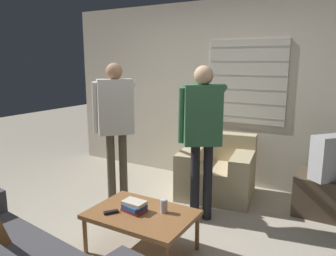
{
  "coord_description": "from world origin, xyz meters",
  "views": [
    {
      "loc": [
        1.61,
        -2.37,
        1.72
      ],
      "look_at": [
        -0.15,
        0.69,
        1.0
      ],
      "focal_mm": 35.0,
      "sensor_mm": 36.0,
      "label": 1
    }
  ],
  "objects_px": {
    "armchair_beige": "(217,171)",
    "person_right_standing": "(202,125)",
    "person_left_standing": "(115,116)",
    "soda_can": "(164,206)",
    "spare_remote": "(111,212)",
    "book_stack": "(134,206)",
    "coffee_table": "(141,216)"
  },
  "relations": [
    {
      "from": "book_stack",
      "to": "coffee_table",
      "type": "bearing_deg",
      "value": 5.74
    },
    {
      "from": "book_stack",
      "to": "armchair_beige",
      "type": "bearing_deg",
      "value": 83.88
    },
    {
      "from": "coffee_table",
      "to": "person_right_standing",
      "type": "relative_size",
      "value": 0.55
    },
    {
      "from": "person_left_standing",
      "to": "person_right_standing",
      "type": "height_order",
      "value": "person_left_standing"
    },
    {
      "from": "person_left_standing",
      "to": "spare_remote",
      "type": "distance_m",
      "value": 1.32
    },
    {
      "from": "armchair_beige",
      "to": "person_right_standing",
      "type": "distance_m",
      "value": 1.05
    },
    {
      "from": "coffee_table",
      "to": "spare_remote",
      "type": "bearing_deg",
      "value": -146.52
    },
    {
      "from": "book_stack",
      "to": "soda_can",
      "type": "relative_size",
      "value": 1.8
    },
    {
      "from": "person_left_standing",
      "to": "spare_remote",
      "type": "relative_size",
      "value": 13.27
    },
    {
      "from": "coffee_table",
      "to": "person_left_standing",
      "type": "distance_m",
      "value": 1.39
    },
    {
      "from": "book_stack",
      "to": "person_left_standing",
      "type": "bearing_deg",
      "value": 136.42
    },
    {
      "from": "coffee_table",
      "to": "spare_remote",
      "type": "height_order",
      "value": "spare_remote"
    },
    {
      "from": "person_left_standing",
      "to": "spare_remote",
      "type": "bearing_deg",
      "value": -101.23
    },
    {
      "from": "soda_can",
      "to": "person_left_standing",
      "type": "bearing_deg",
      "value": 147.88
    },
    {
      "from": "spare_remote",
      "to": "person_left_standing",
      "type": "bearing_deg",
      "value": 162.0
    },
    {
      "from": "person_right_standing",
      "to": "book_stack",
      "type": "relative_size",
      "value": 7.41
    },
    {
      "from": "person_left_standing",
      "to": "soda_can",
      "type": "xyz_separation_m",
      "value": [
        1.06,
        -0.67,
        -0.63
      ]
    },
    {
      "from": "armchair_beige",
      "to": "person_right_standing",
      "type": "height_order",
      "value": "person_right_standing"
    },
    {
      "from": "person_right_standing",
      "to": "book_stack",
      "type": "distance_m",
      "value": 1.11
    },
    {
      "from": "spare_remote",
      "to": "soda_can",
      "type": "bearing_deg",
      "value": 68.39
    },
    {
      "from": "soda_can",
      "to": "spare_remote",
      "type": "height_order",
      "value": "soda_can"
    },
    {
      "from": "coffee_table",
      "to": "spare_remote",
      "type": "distance_m",
      "value": 0.27
    },
    {
      "from": "soda_can",
      "to": "spare_remote",
      "type": "xyz_separation_m",
      "value": [
        -0.4,
        -0.25,
        -0.05
      ]
    },
    {
      "from": "person_left_standing",
      "to": "book_stack",
      "type": "distance_m",
      "value": 1.3
    },
    {
      "from": "book_stack",
      "to": "spare_remote",
      "type": "bearing_deg",
      "value": -137.37
    },
    {
      "from": "armchair_beige",
      "to": "person_left_standing",
      "type": "xyz_separation_m",
      "value": [
        -0.99,
        -0.83,
        0.77
      ]
    },
    {
      "from": "coffee_table",
      "to": "book_stack",
      "type": "distance_m",
      "value": 0.11
    },
    {
      "from": "book_stack",
      "to": "spare_remote",
      "type": "distance_m",
      "value": 0.21
    },
    {
      "from": "coffee_table",
      "to": "soda_can",
      "type": "distance_m",
      "value": 0.23
    },
    {
      "from": "coffee_table",
      "to": "book_stack",
      "type": "relative_size",
      "value": 4.11
    },
    {
      "from": "soda_can",
      "to": "person_right_standing",
      "type": "bearing_deg",
      "value": 88.28
    },
    {
      "from": "person_right_standing",
      "to": "spare_remote",
      "type": "relative_size",
      "value": 13.08
    }
  ]
}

